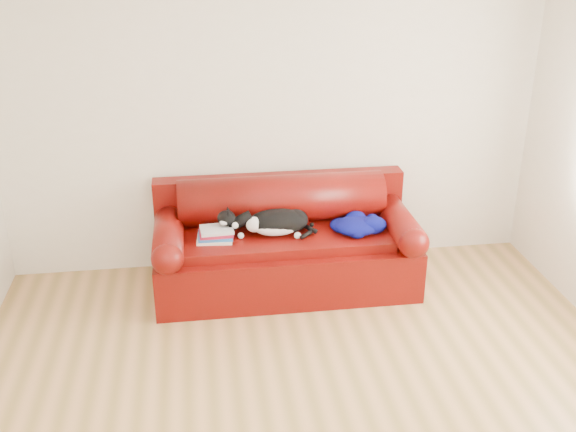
% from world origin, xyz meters
% --- Properties ---
extents(ground, '(4.50, 4.50, 0.00)m').
position_xyz_m(ground, '(0.00, 0.00, 0.00)').
color(ground, olive).
rests_on(ground, ground).
extents(room_shell, '(4.52, 4.02, 2.61)m').
position_xyz_m(room_shell, '(0.12, 0.02, 1.67)').
color(room_shell, beige).
rests_on(room_shell, ground).
extents(sofa_base, '(2.10, 0.90, 0.50)m').
position_xyz_m(sofa_base, '(0.03, 1.49, 0.24)').
color(sofa_base, '#3B0A02').
rests_on(sofa_base, ground).
extents(sofa_back, '(2.10, 1.01, 0.88)m').
position_xyz_m(sofa_back, '(0.03, 1.74, 0.54)').
color(sofa_back, '#3B0A02').
rests_on(sofa_back, ground).
extents(book_stack, '(0.29, 0.23, 0.10)m').
position_xyz_m(book_stack, '(-0.53, 1.42, 0.55)').
color(book_stack, beige).
rests_on(book_stack, sofa_base).
extents(cat, '(0.70, 0.28, 0.25)m').
position_xyz_m(cat, '(-0.04, 1.46, 0.60)').
color(cat, black).
rests_on(cat, sofa_base).
extents(blanket, '(0.48, 0.38, 0.14)m').
position_xyz_m(blanket, '(0.61, 1.41, 0.56)').
color(blanket, '#050243').
rests_on(blanket, sofa_base).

